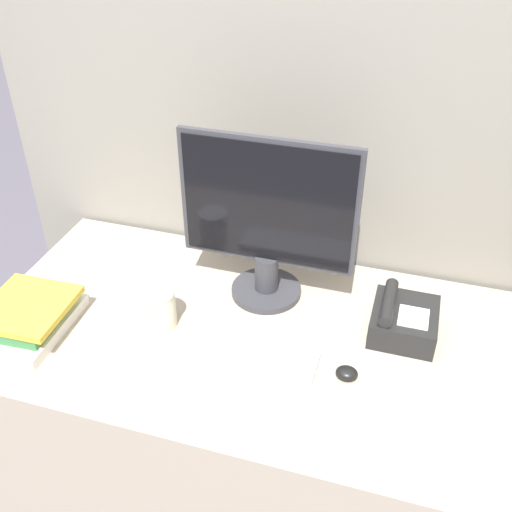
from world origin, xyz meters
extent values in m
cube|color=gray|center=(0.00, 0.85, 0.86)|extent=(1.97, 0.04, 1.72)
cube|color=tan|center=(0.00, 0.41, 0.38)|extent=(1.57, 0.81, 0.77)
cylinder|color=#333338|center=(-0.02, 0.59, 0.78)|extent=(0.21, 0.21, 0.02)
cylinder|color=#333338|center=(-0.02, 0.59, 0.84)|extent=(0.07, 0.07, 0.11)
cube|color=#333338|center=(-0.02, 0.60, 1.08)|extent=(0.51, 0.02, 0.39)
cube|color=black|center=(-0.02, 0.59, 1.08)|extent=(0.48, 0.01, 0.36)
cube|color=silver|center=(0.01, 0.31, 0.78)|extent=(0.37, 0.12, 0.02)
ellipsoid|color=black|center=(0.27, 0.31, 0.78)|extent=(0.06, 0.05, 0.03)
cylinder|color=beige|center=(-0.27, 0.36, 0.82)|extent=(0.09, 0.09, 0.11)
cylinder|color=white|center=(-0.27, 0.36, 0.88)|extent=(0.10, 0.10, 0.01)
cube|color=silver|center=(-0.60, 0.24, 0.78)|extent=(0.20, 0.30, 0.04)
cube|color=#38723F|center=(-0.61, 0.25, 0.82)|extent=(0.19, 0.25, 0.04)
cube|color=gold|center=(-0.61, 0.24, 0.85)|extent=(0.23, 0.24, 0.02)
cube|color=black|center=(0.39, 0.53, 0.81)|extent=(0.18, 0.19, 0.08)
cube|color=white|center=(0.42, 0.51, 0.85)|extent=(0.08, 0.09, 0.00)
cylinder|color=black|center=(0.35, 0.53, 0.86)|extent=(0.04, 0.18, 0.04)
cube|color=white|center=(0.56, 0.21, 0.77)|extent=(0.23, 0.26, 0.01)
camera|label=1|loc=(0.37, -0.79, 1.91)|focal=42.00mm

